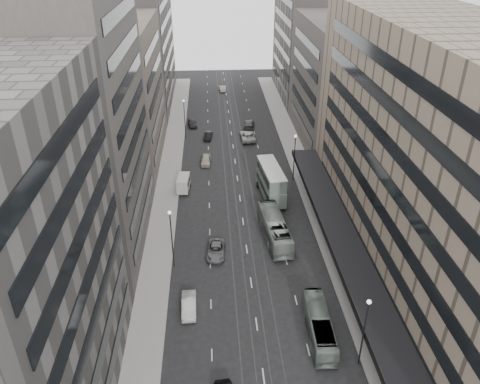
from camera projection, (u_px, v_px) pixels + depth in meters
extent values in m
plane|color=black|center=(257.00, 331.00, 50.79)|extent=(220.00, 220.00, 0.00)
cube|color=gray|center=(303.00, 172.00, 84.12)|extent=(4.00, 125.00, 0.15)
cube|color=gray|center=(169.00, 176.00, 82.74)|extent=(4.00, 125.00, 0.15)
cube|color=#7A6B59|center=(446.00, 169.00, 51.69)|extent=(15.00, 60.00, 30.00)
cube|color=black|center=(350.00, 253.00, 56.50)|extent=(4.40, 60.00, 0.50)
cube|color=#44403B|center=(342.00, 83.00, 91.49)|extent=(15.00, 28.00, 24.00)
cube|color=slate|center=(312.00, 41.00, 116.66)|extent=(15.00, 32.00, 28.00)
cube|color=#44403B|center=(72.00, 125.00, 57.83)|extent=(15.00, 26.00, 34.00)
cube|color=#6D6354|center=(114.00, 94.00, 83.55)|extent=(15.00, 28.00, 25.00)
cube|color=slate|center=(136.00, 46.00, 111.57)|extent=(15.00, 38.00, 28.00)
cylinder|color=#262628|center=(363.00, 334.00, 45.04)|extent=(0.16, 0.16, 8.00)
sphere|color=silver|center=(369.00, 302.00, 43.05)|extent=(0.44, 0.44, 0.44)
cylinder|color=#262628|center=(294.00, 159.00, 79.90)|extent=(0.16, 0.16, 8.00)
sphere|color=silver|center=(296.00, 136.00, 77.90)|extent=(0.44, 0.44, 0.44)
cylinder|color=#262628|center=(172.00, 240.00, 58.74)|extent=(0.16, 0.16, 8.00)
sphere|color=silver|center=(170.00, 213.00, 56.74)|extent=(0.44, 0.44, 0.44)
cylinder|color=#262628|center=(185.00, 120.00, 96.21)|extent=(0.16, 0.16, 8.00)
sphere|color=silver|center=(184.00, 101.00, 94.21)|extent=(0.44, 0.44, 0.44)
imported|color=gray|center=(319.00, 325.00, 49.66)|extent=(2.68, 9.89, 2.73)
imported|color=gray|center=(275.00, 228.00, 65.39)|extent=(3.77, 11.97, 3.28)
cube|color=slate|center=(271.00, 187.00, 75.45)|extent=(3.77, 10.11, 2.52)
cube|color=slate|center=(271.00, 174.00, 74.30)|extent=(3.67, 9.72, 2.20)
cube|color=silver|center=(272.00, 168.00, 73.73)|extent=(3.77, 10.11, 0.13)
cylinder|color=black|center=(267.00, 206.00, 72.80)|extent=(0.42, 1.12, 1.10)
cylinder|color=black|center=(284.00, 204.00, 73.21)|extent=(0.42, 1.12, 1.10)
cylinder|color=black|center=(258.00, 185.00, 78.92)|extent=(0.42, 1.12, 1.10)
cylinder|color=black|center=(274.00, 183.00, 79.33)|extent=(0.42, 1.12, 1.10)
cube|color=#B6B3A4|center=(184.00, 186.00, 77.80)|extent=(2.18, 4.25, 1.27)
cube|color=#B9B3A7|center=(183.00, 180.00, 77.25)|extent=(2.14, 4.16, 0.99)
cylinder|color=black|center=(177.00, 193.00, 76.94)|extent=(0.24, 0.67, 0.66)
cylinder|color=black|center=(188.00, 193.00, 76.91)|extent=(0.24, 0.67, 0.66)
cylinder|color=black|center=(179.00, 185.00, 79.31)|extent=(0.24, 0.67, 0.66)
cylinder|color=black|center=(190.00, 185.00, 79.28)|extent=(0.24, 0.67, 0.66)
imported|color=beige|center=(189.00, 305.00, 53.17)|extent=(1.72, 4.64, 1.52)
imported|color=#5D5D60|center=(216.00, 250.00, 62.45)|extent=(2.72, 5.21, 1.40)
imported|color=#AFA391|center=(206.00, 160.00, 87.01)|extent=(2.04, 4.64, 1.55)
imported|color=black|center=(208.00, 136.00, 97.44)|extent=(1.97, 4.28, 1.36)
imported|color=#B4B3B0|center=(248.00, 136.00, 96.99)|extent=(3.07, 6.20, 1.69)
imported|color=#545557|center=(249.00, 124.00, 103.35)|extent=(2.82, 5.49, 1.52)
imported|color=black|center=(192.00, 123.00, 103.74)|extent=(2.42, 4.71, 1.54)
imported|color=gray|center=(222.00, 88.00, 126.89)|extent=(2.00, 4.48, 1.43)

